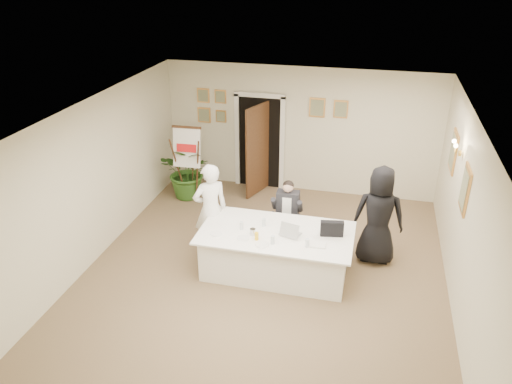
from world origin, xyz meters
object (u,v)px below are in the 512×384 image
object	(u,v)px
flip_chart	(189,168)
oj_glass	(257,236)
paper_stack	(317,245)
conference_table	(276,252)
seated_man	(287,213)
potted_palm	(189,172)
steel_jug	(253,232)
standing_man	(210,209)
laptop_bag	(332,229)
laptop	(291,227)
standing_woman	(379,216)

from	to	relation	value
flip_chart	oj_glass	bearing A→B (deg)	-50.12
paper_stack	conference_table	bearing A→B (deg)	160.42
paper_stack	seated_man	bearing A→B (deg)	120.41
conference_table	potted_palm	xyz separation A→B (m)	(-2.44, 2.37, 0.22)
seated_man	potted_palm	distance (m)	2.84
steel_jug	flip_chart	bearing A→B (deg)	130.08
standing_man	laptop_bag	bearing A→B (deg)	135.55
conference_table	laptop	bearing A→B (deg)	-3.12
laptop_bag	oj_glass	world-z (taller)	laptop_bag
steel_jug	standing_woman	bearing A→B (deg)	25.54
conference_table	seated_man	xyz separation A→B (m)	(0.01, 0.94, 0.25)
conference_table	steel_jug	world-z (taller)	steel_jug
conference_table	laptop_bag	bearing A→B (deg)	6.71
laptop_bag	laptop	bearing A→B (deg)	-179.92
flip_chart	standing_man	bearing A→B (deg)	-59.19
laptop	paper_stack	size ratio (longest dim) A/B	1.30
standing_man	laptop	xyz separation A→B (m)	(1.50, -0.38, 0.06)
laptop	laptop_bag	distance (m)	0.67
laptop_bag	steel_jug	size ratio (longest dim) A/B	3.38
standing_man	oj_glass	bearing A→B (deg)	108.44
oj_glass	standing_woman	bearing A→B (deg)	29.84
flip_chart	paper_stack	bearing A→B (deg)	-38.63
seated_man	laptop	distance (m)	1.02
steel_jug	potted_palm	bearing A→B (deg)	129.32
standing_man	laptop_bag	world-z (taller)	standing_man
conference_table	standing_man	distance (m)	1.39
seated_man	steel_jug	distance (m)	1.19
seated_man	paper_stack	bearing A→B (deg)	-52.42
laptop	oj_glass	world-z (taller)	laptop
standing_woman	oj_glass	distance (m)	2.17
seated_man	standing_woman	size ratio (longest dim) A/B	0.72
laptop	standing_woman	bearing A→B (deg)	45.64
laptop	laptop_bag	xyz separation A→B (m)	(0.66, 0.12, -0.01)
flip_chart	standing_woman	bearing A→B (deg)	-19.67
standing_woman	steel_jug	bearing A→B (deg)	25.35
potted_palm	oj_glass	world-z (taller)	potted_palm
seated_man	oj_glass	xyz separation A→B (m)	(-0.27, -1.25, 0.20)
standing_woman	paper_stack	distance (m)	1.37
conference_table	seated_man	bearing A→B (deg)	89.36
standing_woman	steel_jug	world-z (taller)	standing_woman
paper_stack	steel_jug	xyz separation A→B (m)	(-1.07, 0.08, 0.04)
laptop	paper_stack	world-z (taller)	laptop
seated_man	paper_stack	xyz separation A→B (m)	(0.70, -1.19, 0.15)
standing_man	paper_stack	xyz separation A→B (m)	(1.97, -0.62, -0.07)
seated_man	laptop_bag	bearing A→B (deg)	-36.16
laptop	oj_glass	distance (m)	0.58
standing_woman	laptop	bearing A→B (deg)	29.28
standing_man	paper_stack	bearing A→B (deg)	125.01
laptop	laptop_bag	bearing A→B (deg)	26.34
conference_table	paper_stack	xyz separation A→B (m)	(0.71, -0.25, 0.40)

